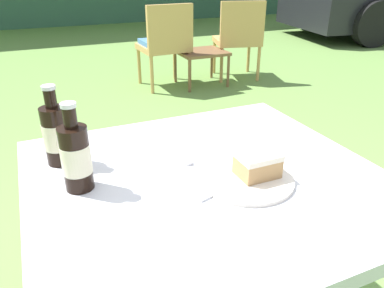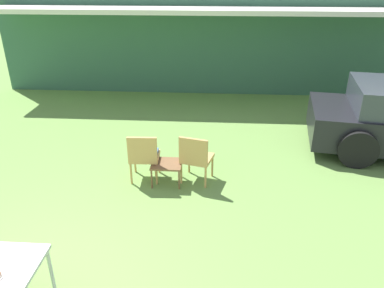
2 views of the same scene
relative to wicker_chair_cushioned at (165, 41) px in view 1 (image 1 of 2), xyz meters
name	(u,v)px [view 1 (image 1 of 2)]	position (x,y,z in m)	size (l,w,h in m)	color
wicker_chair_cushioned	(165,41)	(0.00, 0.00, 0.00)	(0.51, 0.48, 0.88)	tan
wicker_chair_plain	(239,35)	(0.88, -0.02, 0.01)	(0.60, 0.58, 0.88)	tan
garden_side_table	(201,55)	(0.39, -0.07, -0.16)	(0.51, 0.46, 0.38)	brown
patio_table	(207,195)	(-0.97, -3.02, 0.16)	(0.93, 0.86, 0.73)	silver
cake_on_plate	(252,172)	(-0.87, -3.08, 0.25)	(0.25, 0.25, 0.07)	silver
cola_bottle_near	(56,134)	(-1.32, -2.78, 0.32)	(0.07, 0.07, 0.23)	black
cola_bottle_far	(76,157)	(-1.29, -2.94, 0.32)	(0.07, 0.07, 0.23)	black
fork	(228,188)	(-0.95, -3.10, 0.23)	(0.18, 0.06, 0.01)	silver
loose_bottle_cap	(188,162)	(-0.99, -2.94, 0.23)	(0.03, 0.03, 0.01)	silver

